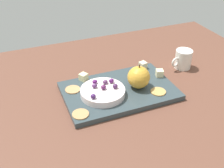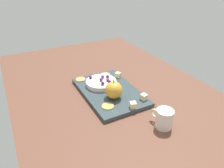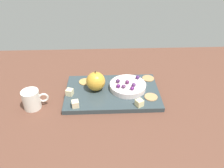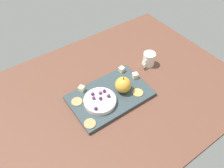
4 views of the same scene
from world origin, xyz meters
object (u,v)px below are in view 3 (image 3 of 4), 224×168
Objects in this scene: cracker_1 at (85,82)px; grape_2 at (138,77)px; cracker_0 at (148,78)px; grape_5 at (124,86)px; apple_whole at (96,81)px; cup at (32,99)px; grape_0 at (134,85)px; platter at (112,92)px; grape_3 at (127,82)px; cheese_cube_0 at (139,103)px; grape_6 at (132,88)px; grape_1 at (118,81)px; serving_dish at (128,86)px; cheese_cube_1 at (70,92)px; cracker_2 at (151,97)px; grape_4 at (118,86)px; cheese_cube_2 at (75,104)px.

grape_2 is (-23.03, 1.86, 2.95)cm from cracker_1.
grape_5 reaches higher than cracker_0.
cup is at bearing 19.43° from apple_whole.
grape_2 is (-2.38, -5.65, 0.02)cm from grape_0.
apple_whole is at bearing -160.57° from cup.
platter is at bearing 149.48° from cracker_1.
cracker_0 reaches higher than platter.
grape_3 is (2.49, -2.01, 0.04)cm from grape_0.
cheese_cube_0 is 1.46× the size of grape_2.
grape_6 is (-7.91, 2.99, 4.03)cm from platter.
grape_1 is at bearing -164.03° from cup.
cheese_cube_1 is (24.13, 3.72, 0.13)cm from serving_dish.
cracker_2 is (-27.20, 12.31, 0.00)cm from cracker_1.
grape_1 is 7.66cm from grape_6.
grape_5 is (-11.67, 2.84, -0.90)cm from apple_whole.
apple_whole reaches higher than grape_6.
grape_1 is 1.00× the size of grape_2.
grape_2 is 1.00× the size of grape_5.
grape_6 is at bearing 67.77° from grape_2.
cracker_2 is 2.96× the size of grape_4.
cracker_0 is at bearing -130.50° from grape_0.
serving_dish is at bearing 165.56° from grape_1.
grape_4 is at bearing 164.08° from apple_whole.
grape_6 reaches higher than serving_dish.
grape_0 is at bearing 160.01° from cracker_1.
grape_1 is 3.99cm from grape_3.
cracker_0 is 2.96× the size of grape_6.
serving_dish is 3.50cm from grape_0.
cup is (24.50, 8.64, -2.04)cm from apple_whole.
grape_5 is at bearing 40.49° from cracker_0.
grape_2 is at bearing -94.84° from cheese_cube_0.
grape_3 is at bearing -167.03° from platter.
grape_2 is at bearing -143.22° from grape_3.
cheese_cube_1 is 1.46× the size of grape_1.
grape_3 is at bearing -145.48° from grape_4.
cup reaches higher than cheese_cube_1.
grape_0 reaches higher than grape_5.
apple_whole is at bearing -6.99° from grape_0.
cracker_1 is (5.00, -5.59, -3.78)cm from apple_whole.
serving_dish is 2.02cm from grape_3.
cracker_2 is (1.27, 13.95, 0.00)cm from cracker_0.
grape_4 is (-14.21, 8.22, 2.97)cm from cracker_1.
grape_4 is (12.99, -4.09, 2.97)cm from cracker_2.
cheese_cube_2 is (24.37, -0.36, 0.00)cm from cheese_cube_0.
cheese_cube_2 is at bearing 28.02° from serving_dish.
grape_1 is at bearing -30.97° from cracker_2.
platter is 2.55× the size of serving_dish.
serving_dish is 13.74cm from apple_whole.
apple_whole is at bearing -160.57° from cheese_cube_1.
grape_3 reaches higher than cracker_2.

